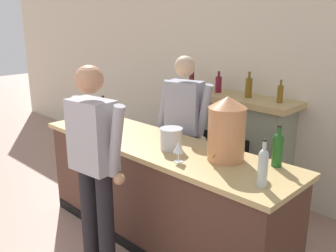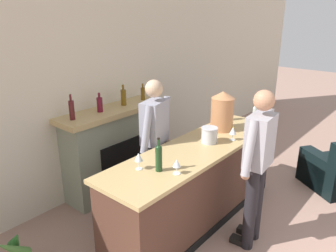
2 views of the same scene
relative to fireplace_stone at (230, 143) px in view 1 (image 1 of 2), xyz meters
The scene contains 14 objects.
wall_back_panel 0.84m from the fireplace_stone, 42.37° to the left, with size 12.00×0.07×2.75m.
bar_counter 1.37m from the fireplace_stone, 83.86° to the right, with size 2.69×0.73×0.99m.
fireplace_stone is the anchor object (origin of this frame).
potted_plant_corner 1.95m from the fireplace_stone, 164.06° to the right, with size 0.42×0.45×0.68m.
person_customer 2.12m from the fireplace_stone, 84.93° to the right, with size 0.66×0.33×1.77m.
person_bartender 0.89m from the fireplace_stone, 91.38° to the right, with size 0.64×0.37×1.74m.
copper_dispenser 1.63m from the fireplace_stone, 56.87° to the right, with size 0.30×0.34×0.52m.
ice_bucket_steel 1.49m from the fireplace_stone, 76.46° to the right, with size 0.20×0.20×0.19m.
wine_bottle_chardonnay_pale 1.69m from the fireplace_stone, 42.69° to the right, with size 0.08×0.08×0.33m.
wine_bottle_port_short 1.62m from the fireplace_stone, 113.21° to the right, with size 0.07×0.07×0.35m.
wine_bottle_merlot_tall 2.04m from the fireplace_stone, 49.11° to the right, with size 0.07×0.07×0.34m.
wine_glass_front_right 1.73m from the fireplace_stone, 69.52° to the right, with size 0.08×0.08×0.17m.
wine_glass_back_row 1.50m from the fireplace_stone, 119.80° to the right, with size 0.09×0.09×0.18m.
wine_glass_near_bucket 1.74m from the fireplace_stone, 108.83° to the right, with size 0.08×0.08×0.15m.
Camera 1 is at (2.18, 0.65, 2.09)m, focal length 40.00 mm.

